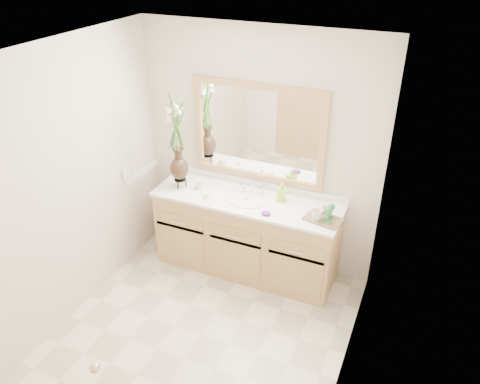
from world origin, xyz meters
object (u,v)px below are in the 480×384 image
at_px(flower_vase, 177,132).
at_px(tumbler, 199,185).
at_px(soap_bottle, 281,192).
at_px(tray, 323,219).

bearing_deg(flower_vase, tumbler, 12.69).
height_order(tumbler, soap_bottle, soap_bottle).
relative_size(tumbler, soap_bottle, 0.53).
relative_size(flower_vase, tray, 2.70).
distance_m(tumbler, soap_bottle, 0.83).
xyz_separation_m(tumbler, tray, (1.28, -0.07, -0.04)).
height_order(tumbler, tray, tumbler).
bearing_deg(soap_bottle, tumbler, 173.58).
bearing_deg(tumbler, tray, -3.14).
xyz_separation_m(flower_vase, tray, (1.47, -0.03, -0.58)).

